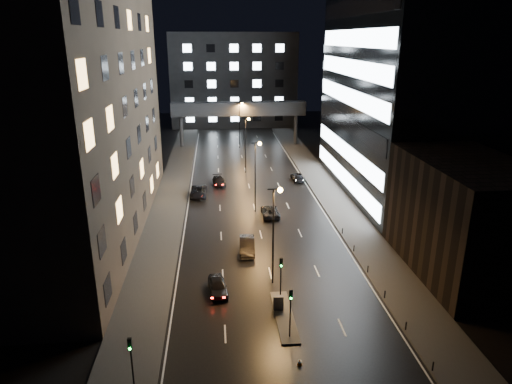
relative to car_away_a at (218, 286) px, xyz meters
The scene contains 25 objects.
ground 33.86m from the car_away_a, 80.58° to the left, with size 160.00×160.00×0.00m, color black.
sidewalk_left 29.24m from the car_away_a, 103.78° to the left, with size 5.00×110.00×0.15m, color #383533.
sidewalk_right 33.65m from the car_away_a, 57.57° to the left, with size 5.00×110.00×0.15m, color #383533.
building_left 31.02m from the car_away_a, 134.28° to the left, with size 15.00×48.00×40.00m, color #2D2319.
building_right_low 26.19m from the car_away_a, ahead, with size 10.00×18.00×12.00m, color black.
building_right_glass 47.66m from the car_away_a, 43.91° to the left, with size 20.00×36.00×45.00m, color black.
building_far 92.32m from the car_away_a, 86.53° to the left, with size 34.00×14.00×25.00m, color #333335.
skybridge 64.09m from the car_away_a, 85.01° to the left, with size 30.00×3.00×10.00m.
median_island 7.46m from the car_away_a, 38.27° to the right, with size 1.60×8.00×0.15m, color #383533.
traffic_signal_near 6.65m from the car_away_a, 19.89° to the right, with size 0.28×0.34×4.40m.
traffic_signal_far 9.88m from the car_away_a, 52.52° to the right, with size 0.28×0.34×4.40m.
traffic_signal_corner 14.13m from the car_away_a, 115.30° to the right, with size 0.28×0.34×4.40m.
bollard_row 15.74m from the car_away_a, ahead, with size 0.12×25.12×0.90m.
streetlight_near 8.24m from the car_away_a, 13.75° to the left, with size 1.45×0.50×10.15m.
streetlight_mid_a 22.88m from the car_away_a, 75.09° to the left, with size 1.45×0.50×10.15m.
streetlight_mid_b 42.18m from the car_away_a, 82.16° to the left, with size 1.45×0.50×10.15m.
streetlight_far 61.93m from the car_away_a, 84.70° to the left, with size 1.45×0.50×10.15m.
car_away_a is the anchor object (origin of this frame).
car_away_b 9.32m from the car_away_a, 68.19° to the left, with size 1.72×4.94×1.63m, color black.
car_away_c 28.94m from the car_away_a, 95.40° to the left, with size 2.49×5.40×1.50m, color black.
car_away_d 34.33m from the car_away_a, 89.07° to the left, with size 1.89×4.65×1.35m, color black.
car_toward_a 20.95m from the car_away_a, 69.16° to the left, with size 2.26×4.91×1.36m, color black.
car_toward_b 38.36m from the car_away_a, 68.38° to the left, with size 1.86×4.57×1.33m, color black.
utility_cabinet 6.51m from the car_away_a, 33.40° to the right, with size 0.90×0.46×1.36m, color #444446.
cone_b 12.52m from the car_away_a, 60.96° to the right, with size 0.40×0.40×0.48m, color orange.
Camera 1 is at (-5.31, -32.47, 23.54)m, focal length 32.00 mm.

